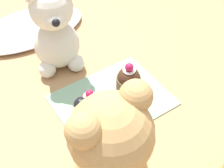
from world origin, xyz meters
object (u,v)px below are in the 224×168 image
(teddy_bear_tan, at_px, (109,157))
(teddy_bear_cream, at_px, (55,31))
(cupcake_near_cream_bear, at_px, (129,80))
(cupcake_near_tan_bear, at_px, (91,106))

(teddy_bear_tan, bearing_deg, teddy_bear_cream, -109.20)
(cupcake_near_cream_bear, xyz_separation_m, cupcake_near_tan_bear, (-0.11, -0.02, -0.00))
(teddy_bear_cream, bearing_deg, cupcake_near_tan_bear, -80.22)
(teddy_bear_cream, height_order, cupcake_near_cream_bear, teddy_bear_cream)
(teddy_bear_tan, relative_size, cupcake_near_cream_bear, 3.42)
(cupcake_near_cream_bear, height_order, cupcake_near_tan_bear, cupcake_near_cream_bear)
(teddy_bear_tan, distance_m, cupcake_near_tan_bear, 0.21)
(cupcake_near_cream_bear, bearing_deg, teddy_bear_tan, -133.00)
(teddy_bear_tan, height_order, cupcake_near_cream_bear, teddy_bear_tan)
(teddy_bear_cream, distance_m, cupcake_near_tan_bear, 0.20)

